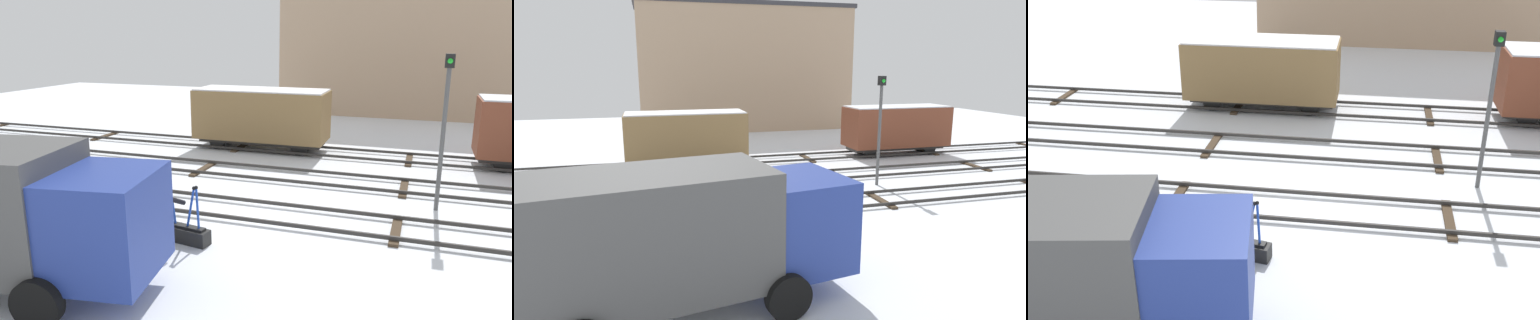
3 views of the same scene
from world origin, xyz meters
The scene contains 13 objects.
ground_plane centered at (0.00, 0.00, 0.00)m, with size 60.00×60.00×0.00m, color silver.
track_main_line centered at (0.00, 0.00, 0.11)m, with size 44.00×1.94×0.18m.
track_siding_near centered at (0.00, 3.69, 0.11)m, with size 44.00×1.94×0.18m.
track_siding_far centered at (0.00, 7.54, 0.11)m, with size 44.00×1.94×0.18m.
switch_lever_frame centered at (-1.45, -2.21, 0.25)m, with size 1.83×0.64×1.45m.
rail_worker centered at (-1.36, -2.90, 0.97)m, with size 0.61×0.70×1.72m.
delivery_truck centered at (-3.59, -5.39, 1.61)m, with size 6.50×3.19×2.82m.
signal_post centered at (4.47, 2.03, 2.61)m, with size 0.24×0.32×4.31m.
apartment_building centered at (2.93, 20.16, 4.57)m, with size 15.74×5.44×9.13m.
freight_car_near_switch centered at (8.54, 7.54, 1.49)m, with size 5.51×2.11×2.61m.
freight_car_mid_siding centered at (-2.59, 7.54, 1.48)m, with size 5.58×2.13×2.59m.
perched_bird_roof_left centered at (2.37, 19.74, 9.19)m, with size 0.19×0.28×0.13m.
perched_bird_roof_right centered at (2.97, 20.72, 9.19)m, with size 0.12×0.27×0.13m.
Camera 2 is at (-4.19, -13.42, 4.67)m, focal length 31.01 mm.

